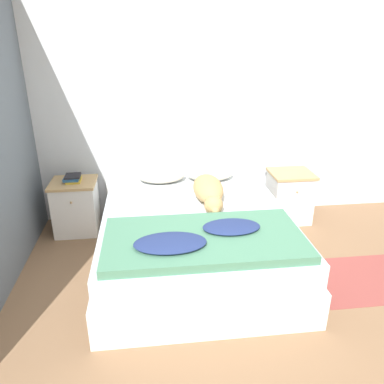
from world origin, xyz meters
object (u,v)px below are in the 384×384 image
object	(u,v)px
dog	(209,191)
nightstand_right	(289,196)
nightstand_left	(76,206)
bed	(195,237)
book_stack	(73,178)
pillow_right	(210,173)
pillow_left	(161,175)

from	to	relation	value
dog	nightstand_right	bearing A→B (deg)	28.43
nightstand_left	bed	bearing A→B (deg)	-32.81
bed	book_stack	bearing A→B (deg)	146.59
book_stack	pillow_right	bearing A→B (deg)	-0.28
bed	pillow_right	world-z (taller)	pillow_right
nightstand_left	book_stack	distance (m)	0.32
bed	pillow_left	distance (m)	0.89
bed	nightstand_right	xyz separation A→B (m)	(1.19, 0.77, 0.03)
nightstand_left	dog	distance (m)	1.50
pillow_right	book_stack	bearing A→B (deg)	179.72
pillow_right	book_stack	distance (m)	1.46
dog	pillow_right	bearing A→B (deg)	79.69
pillow_right	nightstand_right	bearing A→B (deg)	-0.69
nightstand_right	pillow_right	bearing A→B (deg)	179.31
nightstand_left	pillow_right	size ratio (longest dim) A/B	1.14
bed	nightstand_left	world-z (taller)	nightstand_left
bed	dog	distance (m)	0.46
bed	nightstand_right	world-z (taller)	nightstand_right
nightstand_left	pillow_right	world-z (taller)	pillow_right
nightstand_right	dog	bearing A→B (deg)	-151.57
bed	nightstand_left	size ratio (longest dim) A/B	3.48
bed	pillow_right	xyz separation A→B (m)	(0.26, 0.78, 0.34)
pillow_right	dog	xyz separation A→B (m)	(-0.10, -0.57, 0.03)
nightstand_left	pillow_right	distance (m)	1.49
pillow_left	dog	size ratio (longest dim) A/B	0.65
pillow_left	dog	distance (m)	0.71
pillow_left	book_stack	distance (m)	0.93
pillow_left	pillow_right	distance (m)	0.53
bed	dog	bearing A→B (deg)	52.55
pillow_left	book_stack	world-z (taller)	pillow_left
pillow_left	dog	bearing A→B (deg)	-53.20
pillow_right	dog	distance (m)	0.58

